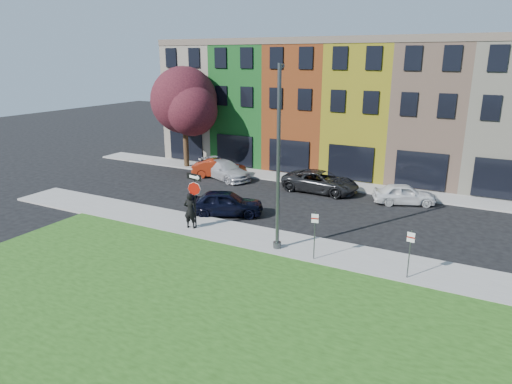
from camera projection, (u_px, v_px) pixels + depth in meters
The scene contains 15 objects.
ground at pixel (244, 265), 20.65m from camera, with size 120.00×120.00×0.00m, color black.
sidewalk_near at pixel (310, 249), 22.27m from camera, with size 40.00×3.00×0.12m, color gray.
sidewalk_far at pixel (306, 180), 34.68m from camera, with size 40.00×2.40×0.12m, color gray.
rowhouse_block at pixel (341, 108), 38.29m from camera, with size 30.00×10.12×10.00m.
stop_sign at pixel (194, 190), 24.31m from camera, with size 1.04×0.24×3.03m.
man at pixel (190, 210), 24.60m from camera, with size 0.81×0.62×1.98m, color black.
sedan_near at pixel (226, 203), 27.06m from camera, with size 4.75×3.47×1.50m, color black.
parked_car_red at pixel (219, 169), 35.67m from camera, with size 4.41×2.79×1.37m, color maroon.
parked_car_silver at pixel (225, 170), 35.17m from camera, with size 5.20×3.60×1.40m, color #B3B2B7.
parked_car_dark at pixel (320, 182), 31.73m from camera, with size 5.37×2.59×1.47m, color black.
parked_car_white at pixel (404, 194), 29.13m from camera, with size 4.16×2.89×1.31m, color white.
street_lamp at pixel (279, 159), 21.21m from camera, with size 1.22×2.44×8.70m.
parking_sign_a at pixel (315, 230), 20.63m from camera, with size 0.32×0.11×2.31m.
parking_sign_b at pixel (410, 248), 18.89m from camera, with size 0.32×0.10×2.13m.
tree_purple at pixel (185, 102), 37.44m from camera, with size 6.54×5.72×8.27m.
Camera 1 is at (9.32, -16.40, 9.07)m, focal length 32.00 mm.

